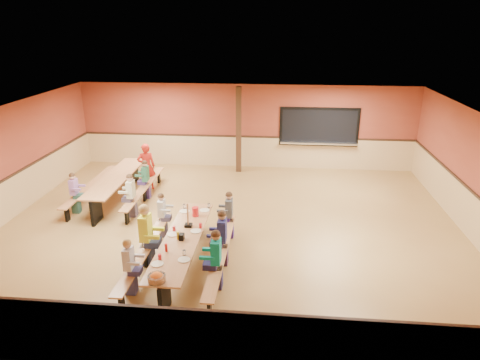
# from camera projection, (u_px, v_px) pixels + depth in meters

# --- Properties ---
(ground) EXTENTS (12.00, 12.00, 0.00)m
(ground) POSITION_uv_depth(u_px,v_px,m) (230.00, 226.00, 11.22)
(ground) COLOR brown
(ground) RESTS_ON ground
(room_envelope) EXTENTS (12.04, 10.04, 3.02)m
(room_envelope) POSITION_uv_depth(u_px,v_px,m) (230.00, 202.00, 10.98)
(room_envelope) COLOR brown
(room_envelope) RESTS_ON ground
(kitchen_pass_through) EXTENTS (2.78, 0.28, 1.38)m
(kitchen_pass_through) POSITION_uv_depth(u_px,v_px,m) (319.00, 129.00, 15.09)
(kitchen_pass_through) COLOR black
(kitchen_pass_through) RESTS_ON ground
(structural_post) EXTENTS (0.18, 0.18, 3.00)m
(structural_post) POSITION_uv_depth(u_px,v_px,m) (239.00, 130.00, 14.82)
(structural_post) COLOR #321E10
(structural_post) RESTS_ON ground
(cafeteria_table_main) EXTENTS (1.91, 3.70, 0.74)m
(cafeteria_table_main) POSITION_uv_depth(u_px,v_px,m) (183.00, 246.00, 9.17)
(cafeteria_table_main) COLOR #A66D42
(cafeteria_table_main) RESTS_ON ground
(cafeteria_table_second) EXTENTS (1.91, 3.70, 0.74)m
(cafeteria_table_second) POSITION_uv_depth(u_px,v_px,m) (117.00, 183.00, 12.72)
(cafeteria_table_second) COLOR #A66D42
(cafeteria_table_second) RESTS_ON ground
(seated_child_white_left) EXTENTS (0.35, 0.29, 1.17)m
(seated_child_white_left) POSITION_uv_depth(u_px,v_px,m) (129.00, 267.00, 8.28)
(seated_child_white_left) COLOR silver
(seated_child_white_left) RESTS_ON ground
(seated_adult_yellow) EXTENTS (0.46, 0.37, 1.39)m
(seated_adult_yellow) POSITION_uv_depth(u_px,v_px,m) (146.00, 235.00, 9.28)
(seated_adult_yellow) COLOR yellow
(seated_adult_yellow) RESTS_ON ground
(seated_child_grey_left) EXTENTS (0.33, 0.27, 1.13)m
(seated_child_grey_left) POSITION_uv_depth(u_px,v_px,m) (162.00, 215.00, 10.52)
(seated_child_grey_left) COLOR silver
(seated_child_grey_left) RESTS_ON ground
(seated_child_teal_right) EXTENTS (0.39, 0.32, 1.26)m
(seated_child_teal_right) POSITION_uv_depth(u_px,v_px,m) (216.00, 260.00, 8.45)
(seated_child_teal_right) COLOR #0C8A7B
(seated_child_teal_right) RESTS_ON ground
(seated_child_navy_right) EXTENTS (0.40, 0.33, 1.27)m
(seated_child_navy_right) POSITION_uv_depth(u_px,v_px,m) (222.00, 238.00, 9.28)
(seated_child_navy_right) COLOR navy
(seated_child_navy_right) RESTS_ON ground
(seated_child_char_right) EXTENTS (0.36, 0.29, 1.18)m
(seated_child_char_right) POSITION_uv_depth(u_px,v_px,m) (229.00, 215.00, 10.48)
(seated_child_char_right) COLOR #44484D
(seated_child_char_right) RESTS_ON ground
(seated_child_purple_sec) EXTENTS (0.34, 0.28, 1.16)m
(seated_child_purple_sec) POSITION_uv_depth(u_px,v_px,m) (75.00, 193.00, 11.84)
(seated_child_purple_sec) COLOR #8D5E96
(seated_child_purple_sec) RESTS_ON ground
(seated_child_green_sec) EXTENTS (0.35, 0.29, 1.17)m
(seated_child_green_sec) POSITION_uv_depth(u_px,v_px,m) (146.00, 180.00, 12.83)
(seated_child_green_sec) COLOR #2B684A
(seated_child_green_sec) RESTS_ON ground
(seated_child_tan_sec) EXTENTS (0.37, 0.30, 1.21)m
(seated_child_tan_sec) POSITION_uv_depth(u_px,v_px,m) (131.00, 196.00, 11.60)
(seated_child_tan_sec) COLOR #BFBD9A
(seated_child_tan_sec) RESTS_ON ground
(standing_woman) EXTENTS (0.64, 0.52, 1.50)m
(standing_woman) POSITION_uv_depth(u_px,v_px,m) (146.00, 167.00, 13.47)
(standing_woman) COLOR #A81C13
(standing_woman) RESTS_ON ground
(punch_pitcher) EXTENTS (0.16, 0.16, 0.22)m
(punch_pitcher) POSITION_uv_depth(u_px,v_px,m) (195.00, 212.00, 10.05)
(punch_pitcher) COLOR red
(punch_pitcher) RESTS_ON cafeteria_table_main
(chip_bowl) EXTENTS (0.32, 0.32, 0.15)m
(chip_bowl) POSITION_uv_depth(u_px,v_px,m) (157.00, 278.00, 7.53)
(chip_bowl) COLOR orange
(chip_bowl) RESTS_ON cafeteria_table_main
(napkin_dispenser) EXTENTS (0.10, 0.14, 0.13)m
(napkin_dispenser) POSITION_uv_depth(u_px,v_px,m) (182.00, 237.00, 8.98)
(napkin_dispenser) COLOR black
(napkin_dispenser) RESTS_ON cafeteria_table_main
(condiment_mustard) EXTENTS (0.06, 0.06, 0.17)m
(condiment_mustard) POSITION_uv_depth(u_px,v_px,m) (178.00, 235.00, 8.99)
(condiment_mustard) COLOR yellow
(condiment_mustard) RESTS_ON cafeteria_table_main
(condiment_ketchup) EXTENTS (0.06, 0.06, 0.17)m
(condiment_ketchup) POSITION_uv_depth(u_px,v_px,m) (166.00, 248.00, 8.51)
(condiment_ketchup) COLOR #B2140F
(condiment_ketchup) RESTS_ON cafeteria_table_main
(table_paddle) EXTENTS (0.16, 0.16, 0.56)m
(table_paddle) POSITION_uv_depth(u_px,v_px,m) (188.00, 221.00, 9.53)
(table_paddle) COLOR black
(table_paddle) RESTS_ON cafeteria_table_main
(place_settings) EXTENTS (0.65, 3.30, 0.11)m
(place_settings) POSITION_uv_depth(u_px,v_px,m) (182.00, 235.00, 9.07)
(place_settings) COLOR beige
(place_settings) RESTS_ON cafeteria_table_main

